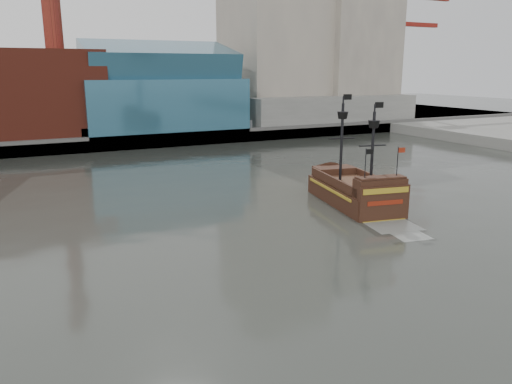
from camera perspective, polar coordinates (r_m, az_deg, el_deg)
ground at (r=33.31m, az=6.64°, el=-10.65°), size 400.00×400.00×0.00m
promenade_far at (r=119.19m, az=-18.17°, el=7.03°), size 220.00×60.00×2.00m
seawall at (r=90.26m, az=-15.39°, el=5.43°), size 220.00×1.00×2.60m
skyline at (r=112.56m, az=-15.76°, el=18.87°), size 149.00×45.00×62.00m
crane_a at (r=143.64m, az=15.96°, el=15.49°), size 22.50×4.00×32.25m
crane_b at (r=157.40m, az=16.06°, el=14.00°), size 19.10×4.00×26.25m
pirate_ship at (r=53.04m, az=11.18°, el=-0.23°), size 7.66×16.77×12.10m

